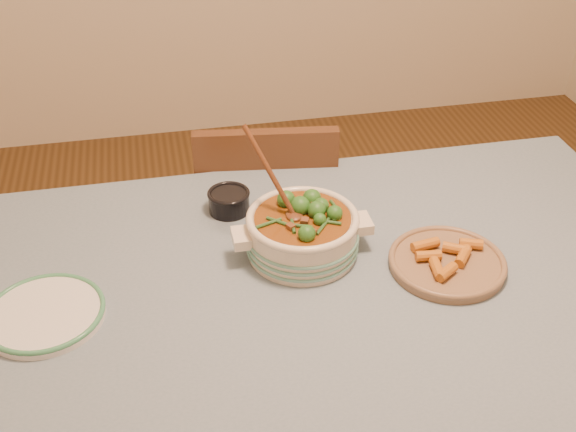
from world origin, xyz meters
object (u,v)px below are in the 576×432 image
Objects in this scene: white_plate at (45,314)px; chair_far at (266,222)px; dining_table at (333,315)px; condiment_bowl at (229,200)px; stew_casserole at (302,230)px; fried_plate at (447,261)px.

chair_far is (0.58, 0.62, -0.28)m from white_plate.
white_plate is at bearing 178.29° from dining_table.
chair_far is (0.15, 0.30, -0.30)m from condiment_bowl.
dining_table is 1.94× the size of chair_far.
dining_table is 5.15× the size of stew_casserole.
condiment_bowl is 0.14× the size of chair_far.
white_plate is at bearing 54.68° from chair_far.
fried_plate is at bearing 123.73° from chair_far.
condiment_bowl is at bearing 124.28° from stew_casserole.
chair_far is (-0.04, 0.64, -0.17)m from dining_table.
stew_casserole is at bearing -55.72° from condiment_bowl.
fried_plate is (0.46, -0.33, -0.01)m from condiment_bowl.
white_plate is 2.58× the size of condiment_bowl.
stew_casserole is 0.26m from condiment_bowl.
stew_casserole reaches higher than dining_table.
stew_casserole is 0.61m from chair_far.
condiment_bowl is at bearing 36.54° from white_plate.
dining_table is 5.39× the size of white_plate.
fried_plate is (0.89, -0.01, 0.01)m from white_plate.
condiment_bowl is at bearing 144.09° from fried_plate.
condiment_bowl is at bearing 71.85° from chair_far.
white_plate is at bearing 179.38° from fried_plate.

